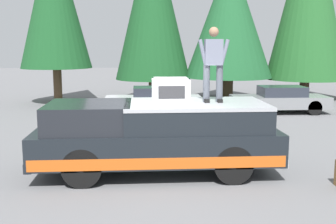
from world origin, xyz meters
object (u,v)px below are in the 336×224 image
at_px(person_on_truck_bed, 213,62).
at_px(parked_car_grey, 280,100).
at_px(pickup_truck, 157,136).
at_px(parked_car_silver, 154,101).
at_px(compressor_unit, 171,90).

bearing_deg(person_on_truck_bed, parked_car_grey, -28.32).
xyz_separation_m(pickup_truck, parked_car_silver, (8.33, -0.24, -0.29)).
distance_m(pickup_truck, parked_car_silver, 8.34).
distance_m(pickup_truck, parked_car_grey, 10.06).
bearing_deg(person_on_truck_bed, parked_car_silver, 7.14).
height_order(pickup_truck, parked_car_silver, pickup_truck).
bearing_deg(parked_car_grey, person_on_truck_bed, 151.68).
distance_m(person_on_truck_bed, parked_car_silver, 8.61).
distance_m(compressor_unit, parked_car_grey, 9.91).
bearing_deg(compressor_unit, parked_car_grey, -33.43).
relative_size(pickup_truck, parked_car_grey, 1.35).
distance_m(pickup_truck, person_on_truck_bed, 2.11).
relative_size(compressor_unit, parked_car_grey, 0.20).
xyz_separation_m(pickup_truck, parked_car_grey, (8.26, -5.73, -0.29)).
bearing_deg(parked_car_grey, parked_car_silver, 89.32).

